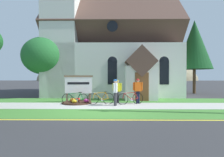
# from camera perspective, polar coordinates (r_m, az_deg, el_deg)

# --- Properties ---
(ground) EXTENTS (140.00, 140.00, 0.00)m
(ground) POSITION_cam_1_polar(r_m,az_deg,el_deg) (13.75, -3.03, -6.91)
(ground) COLOR #333335
(sidewalk_slab) EXTENTS (32.00, 2.44, 0.01)m
(sidewalk_slab) POSITION_cam_1_polar(r_m,az_deg,el_deg) (11.43, -0.10, -8.41)
(sidewalk_slab) COLOR #B7B5AD
(sidewalk_slab) RESTS_ON ground
(grass_verge) EXTENTS (32.00, 2.36, 0.01)m
(grass_verge) POSITION_cam_1_polar(r_m,az_deg,el_deg) (9.08, -0.33, -10.79)
(grass_verge) COLOR #427F33
(grass_verge) RESTS_ON ground
(church_lawn) EXTENTS (24.00, 2.57, 0.01)m
(church_lawn) POSITION_cam_1_polar(r_m,az_deg,el_deg) (13.91, 0.05, -6.80)
(church_lawn) COLOR #427F33
(church_lawn) RESTS_ON ground
(curb_paint_stripe) EXTENTS (28.00, 0.16, 0.01)m
(curb_paint_stripe) POSITION_cam_1_polar(r_m,az_deg,el_deg) (7.78, -0.51, -12.74)
(curb_paint_stripe) COLOR yellow
(curb_paint_stripe) RESTS_ON ground
(church_building) EXTENTS (12.62, 12.10, 13.22)m
(church_building) POSITION_cam_1_polar(r_m,az_deg,el_deg) (20.08, -0.78, 9.03)
(church_building) COLOR silver
(church_building) RESTS_ON ground
(church_sign) EXTENTS (2.01, 0.27, 1.88)m
(church_sign) POSITION_cam_1_polar(r_m,az_deg,el_deg) (13.07, -10.35, -2.00)
(church_sign) COLOR #7F6047
(church_sign) RESTS_ON ground
(flower_bed) EXTENTS (1.96, 1.96, 0.34)m
(flower_bed) POSITION_cam_1_polar(r_m,az_deg,el_deg) (12.59, -10.78, -7.19)
(flower_bed) COLOR #382319
(flower_bed) RESTS_ON ground
(bicycle_green) EXTENTS (1.73, 0.26, 0.84)m
(bicycle_green) POSITION_cam_1_polar(r_m,az_deg,el_deg) (12.00, -3.48, -6.16)
(bicycle_green) COLOR black
(bicycle_green) RESTS_ON ground
(bicycle_red) EXTENTS (1.72, 0.61, 0.83)m
(bicycle_red) POSITION_cam_1_polar(r_m,az_deg,el_deg) (12.04, 5.77, -6.13)
(bicycle_red) COLOR black
(bicycle_red) RESTS_ON ground
(bicycle_blue) EXTENTS (1.77, 0.23, 0.84)m
(bicycle_blue) POSITION_cam_1_polar(r_m,az_deg,el_deg) (12.06, -11.31, -6.18)
(bicycle_blue) COLOR black
(bicycle_blue) RESTS_ON ground
(cyclist_in_white_jersey) EXTENTS (0.29, 0.70, 1.63)m
(cyclist_in_white_jersey) POSITION_cam_1_polar(r_m,az_deg,el_deg) (11.34, 1.06, -3.70)
(cyclist_in_white_jersey) COLOR #2D2D33
(cyclist_in_white_jersey) RESTS_ON ground
(cyclist_in_green_jersey) EXTENTS (0.63, 0.30, 1.57)m
(cyclist_in_green_jersey) POSITION_cam_1_polar(r_m,az_deg,el_deg) (12.56, 1.61, -3.46)
(cyclist_in_green_jersey) COLOR #2D2D33
(cyclist_in_green_jersey) RESTS_ON ground
(cyclist_in_red_jersey) EXTENTS (0.66, 0.29, 1.65)m
(cyclist_in_red_jersey) POSITION_cam_1_polar(r_m,az_deg,el_deg) (12.41, 8.01, -3.25)
(cyclist_in_red_jersey) COLOR #191E38
(cyclist_in_red_jersey) RESTS_ON ground
(roadside_conifer) EXTENTS (3.66, 3.66, 7.78)m
(roadside_conifer) POSITION_cam_1_polar(r_m,az_deg,el_deg) (21.66, 24.21, 9.51)
(roadside_conifer) COLOR #4C3823
(roadside_conifer) RESTS_ON ground
(yard_deciduous_tree) EXTENTS (3.68, 3.68, 5.23)m
(yard_deciduous_tree) POSITION_cam_1_polar(r_m,az_deg,el_deg) (17.17, -20.43, 6.54)
(yard_deciduous_tree) COLOR #4C3823
(yard_deciduous_tree) RESTS_ON ground
(distant_hill) EXTENTS (74.94, 36.50, 24.73)m
(distant_hill) POSITION_cam_1_polar(r_m,az_deg,el_deg) (86.72, 1.52, -0.58)
(distant_hill) COLOR #847A5B
(distant_hill) RESTS_ON ground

